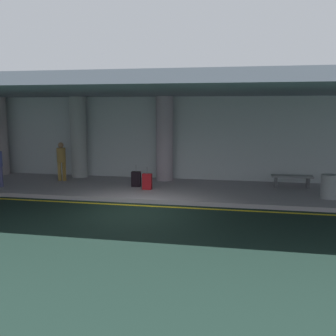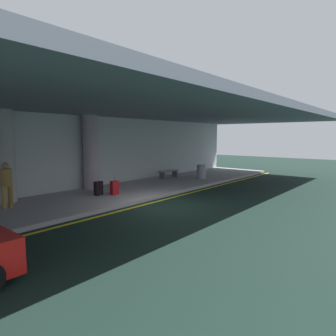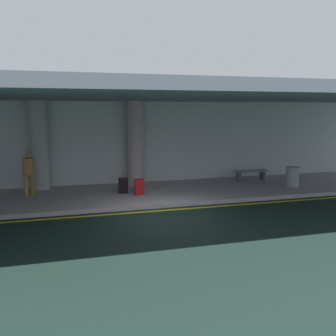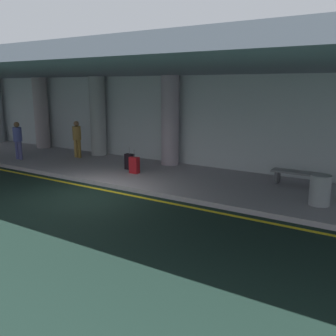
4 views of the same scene
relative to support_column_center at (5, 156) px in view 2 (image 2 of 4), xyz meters
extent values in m
plane|color=black|center=(4.00, -4.77, -1.97)|extent=(60.00, 60.00, 0.00)
cube|color=#9D969D|center=(4.00, -1.67, -1.90)|extent=(26.00, 4.20, 0.15)
cube|color=yellow|center=(4.00, -4.09, -1.97)|extent=(26.00, 0.14, 0.01)
cylinder|color=#989B9B|center=(0.00, 0.00, 0.00)|extent=(0.74, 0.74, 3.65)
cylinder|color=#A18F9B|center=(4.00, 0.00, 0.00)|extent=(0.74, 0.74, 3.65)
cube|color=slate|center=(4.00, -2.17, 1.97)|extent=(28.00, 13.20, 0.30)
cube|color=#B2B9BD|center=(4.00, 0.58, -0.07)|extent=(26.00, 0.30, 3.80)
cylinder|color=olive|center=(-0.49, -1.03, -1.42)|extent=(0.16, 0.16, 0.82)
cylinder|color=brown|center=(-0.27, -1.03, -1.42)|extent=(0.16, 0.16, 0.82)
cylinder|color=olive|center=(-0.38, -1.03, -0.69)|extent=(0.38, 0.38, 0.62)
sphere|color=#8C6647|center=(-0.38, -1.03, -0.26)|extent=(0.24, 0.24, 0.24)
cube|color=#A01218|center=(3.73, -2.11, -1.51)|extent=(0.36, 0.22, 0.62)
cylinder|color=slate|center=(3.73, -2.11, -1.06)|extent=(0.02, 0.02, 0.28)
cube|color=black|center=(3.17, -1.68, -1.51)|extent=(0.36, 0.22, 0.62)
cylinder|color=slate|center=(3.17, -1.68, -1.06)|extent=(0.02, 0.02, 0.28)
cube|color=slate|center=(9.33, -0.63, -1.38)|extent=(1.60, 0.50, 0.06)
cube|color=#4C4C51|center=(8.71, -0.63, -1.61)|extent=(0.10, 0.40, 0.42)
cube|color=#4C4C51|center=(9.95, -0.63, -1.61)|extent=(0.10, 0.40, 0.42)
cylinder|color=gray|center=(10.39, -2.37, -1.40)|extent=(0.56, 0.56, 0.85)
camera|label=1|loc=(7.38, -16.59, 1.34)|focal=41.56mm
camera|label=2|loc=(-4.59, -12.19, 0.78)|focal=30.98mm
camera|label=3|loc=(1.00, -15.94, 1.43)|focal=39.42mm
camera|label=4|loc=(12.10, -12.87, 1.43)|focal=39.41mm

